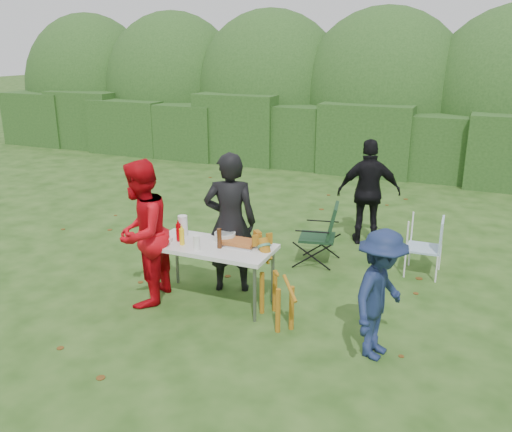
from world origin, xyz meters
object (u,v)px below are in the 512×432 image
at_px(lawn_chair, 424,246).
at_px(ketchup_bottle, 179,232).
at_px(person_cook, 230,223).
at_px(paper_towel_roll, 183,226).
at_px(child, 380,295).
at_px(beer_bottle, 219,238).
at_px(dog, 277,285).
at_px(person_red_jacket, 141,233).
at_px(mustard_bottle, 182,237).
at_px(person_black_puffy, 369,192).
at_px(camping_chair, 317,234).
at_px(folding_table, 212,249).

distance_m(lawn_chair, ketchup_bottle, 3.35).
relative_size(person_cook, paper_towel_roll, 6.95).
distance_m(child, paper_towel_roll, 2.67).
xyz_separation_m(child, paper_towel_roll, (-2.60, 0.58, 0.19)).
distance_m(lawn_chair, beer_bottle, 2.92).
distance_m(child, dog, 1.25).
distance_m(person_red_jacket, mustard_bottle, 0.48).
bearing_deg(person_black_puffy, lawn_chair, 117.77).
relative_size(person_black_puffy, dog, 1.77).
height_order(person_cook, lawn_chair, person_cook).
bearing_deg(dog, lawn_chair, -78.41).
xyz_separation_m(camping_chair, mustard_bottle, (-1.15, -1.80, 0.39)).
bearing_deg(camping_chair, paper_towel_roll, 37.31).
bearing_deg(lawn_chair, dog, 54.22).
height_order(camping_chair, mustard_bottle, mustard_bottle).
relative_size(folding_table, person_red_jacket, 0.84).
xyz_separation_m(person_black_puffy, ketchup_bottle, (-1.73, -2.83, 0.02)).
distance_m(folding_table, child, 2.15).
height_order(person_black_puffy, paper_towel_roll, person_black_puffy).
distance_m(dog, paper_towel_roll, 1.49).
bearing_deg(person_red_jacket, child, 78.07).
bearing_deg(person_cook, dog, 124.74).
height_order(person_cook, beer_bottle, person_cook).
relative_size(dog, beer_bottle, 3.92).
bearing_deg(person_red_jacket, person_black_puffy, 136.38).
relative_size(child, lawn_chair, 1.64).
bearing_deg(person_cook, child, 136.61).
height_order(mustard_bottle, ketchup_bottle, ketchup_bottle).
distance_m(folding_table, person_red_jacket, 0.87).
height_order(mustard_bottle, paper_towel_roll, paper_towel_roll).
distance_m(person_black_puffy, paper_towel_roll, 3.18).
bearing_deg(mustard_bottle, ketchup_bottle, 137.22).
xyz_separation_m(child, ketchup_bottle, (-2.55, 0.39, 0.17)).
bearing_deg(ketchup_bottle, beer_bottle, -1.66).
bearing_deg(paper_towel_roll, dog, -13.05).
distance_m(person_cook, child, 2.23).
distance_m(folding_table, beer_bottle, 0.22).
distance_m(person_black_puffy, child, 3.32).
bearing_deg(person_red_jacket, ketchup_bottle, 122.96).
distance_m(person_black_puffy, lawn_chair, 1.40).
bearing_deg(person_black_puffy, camping_chair, 47.86).
bearing_deg(lawn_chair, person_red_jacket, 34.17).
height_order(lawn_chair, beer_bottle, beer_bottle).
relative_size(person_cook, person_black_puffy, 1.08).
distance_m(person_cook, dog, 1.12).
height_order(child, beer_bottle, child).
relative_size(lawn_chair, paper_towel_roll, 3.18).
bearing_deg(dog, person_black_puffy, -52.13).
bearing_deg(beer_bottle, person_black_puffy, 67.74).
distance_m(camping_chair, paper_towel_roll, 2.04).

